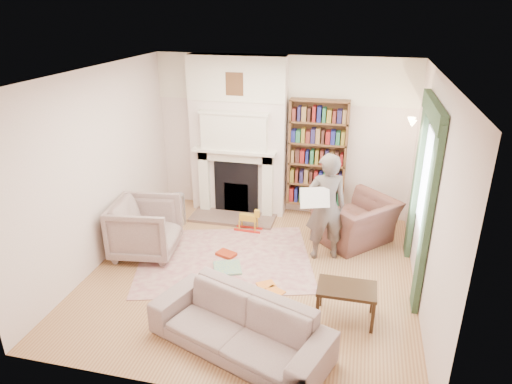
% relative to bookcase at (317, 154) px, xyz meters
% --- Properties ---
extents(floor, '(4.50, 4.50, 0.00)m').
position_rel_bookcase_xyz_m(floor, '(-0.65, -2.12, -1.18)').
color(floor, brown).
rests_on(floor, ground).
extents(ceiling, '(4.50, 4.50, 0.00)m').
position_rel_bookcase_xyz_m(ceiling, '(-0.65, -2.12, 1.62)').
color(ceiling, white).
rests_on(ceiling, wall_back).
extents(wall_back, '(4.50, 0.00, 4.50)m').
position_rel_bookcase_xyz_m(wall_back, '(-0.65, 0.13, 0.22)').
color(wall_back, silver).
rests_on(wall_back, floor).
extents(wall_front, '(4.50, 0.00, 4.50)m').
position_rel_bookcase_xyz_m(wall_front, '(-0.65, -4.37, 0.22)').
color(wall_front, silver).
rests_on(wall_front, floor).
extents(wall_left, '(0.00, 4.50, 4.50)m').
position_rel_bookcase_xyz_m(wall_left, '(-2.90, -2.12, 0.22)').
color(wall_left, silver).
rests_on(wall_left, floor).
extents(wall_right, '(0.00, 4.50, 4.50)m').
position_rel_bookcase_xyz_m(wall_right, '(1.60, -2.12, 0.22)').
color(wall_right, silver).
rests_on(wall_right, floor).
extents(fireplace, '(1.70, 0.58, 2.80)m').
position_rel_bookcase_xyz_m(fireplace, '(-1.40, -0.07, 0.21)').
color(fireplace, silver).
rests_on(fireplace, floor).
extents(bookcase, '(1.00, 0.24, 1.85)m').
position_rel_bookcase_xyz_m(bookcase, '(0.00, 0.00, 0.00)').
color(bookcase, brown).
rests_on(bookcase, floor).
extents(window, '(0.02, 0.90, 1.30)m').
position_rel_bookcase_xyz_m(window, '(1.58, -1.72, 0.27)').
color(window, silver).
rests_on(window, wall_right).
extents(curtain_left, '(0.07, 0.32, 2.40)m').
position_rel_bookcase_xyz_m(curtain_left, '(1.55, -2.42, 0.02)').
color(curtain_left, '#2B4029').
rests_on(curtain_left, floor).
extents(curtain_right, '(0.07, 0.32, 2.40)m').
position_rel_bookcase_xyz_m(curtain_right, '(1.55, -1.02, 0.02)').
color(curtain_right, '#2B4029').
rests_on(curtain_right, floor).
extents(pelmet, '(0.09, 1.70, 0.24)m').
position_rel_bookcase_xyz_m(pelmet, '(1.54, -1.72, 1.20)').
color(pelmet, '#2B4029').
rests_on(pelmet, wall_right).
extents(wall_sconce, '(0.20, 0.24, 0.24)m').
position_rel_bookcase_xyz_m(wall_sconce, '(1.38, -0.62, 0.72)').
color(wall_sconce, gold).
rests_on(wall_sconce, wall_right).
extents(rug, '(2.99, 2.59, 0.01)m').
position_rel_bookcase_xyz_m(rug, '(-1.14, -1.87, -1.17)').
color(rug, '#C7B596').
rests_on(rug, floor).
extents(armchair_reading, '(1.48, 1.49, 0.73)m').
position_rel_bookcase_xyz_m(armchair_reading, '(0.75, -0.84, -0.81)').
color(armchair_reading, '#4E2B29').
rests_on(armchair_reading, floor).
extents(armchair_left, '(1.06, 1.04, 0.86)m').
position_rel_bookcase_xyz_m(armchair_left, '(-2.35, -1.95, -0.74)').
color(armchair_left, '#AFA391').
rests_on(armchair_left, floor).
extents(sofa, '(2.20, 1.46, 0.60)m').
position_rel_bookcase_xyz_m(sofa, '(-0.41, -3.66, -0.88)').
color(sofa, '#A09584').
rests_on(sofa, floor).
extents(man_reading, '(0.70, 0.57, 1.65)m').
position_rel_bookcase_xyz_m(man_reading, '(0.30, -1.44, -0.35)').
color(man_reading, '#564B45').
rests_on(man_reading, floor).
extents(newspaper, '(0.44, 0.25, 0.29)m').
position_rel_bookcase_xyz_m(newspaper, '(0.15, -1.64, -0.13)').
color(newspaper, white).
rests_on(newspaper, man_reading).
extents(coffee_table, '(0.70, 0.45, 0.45)m').
position_rel_bookcase_xyz_m(coffee_table, '(0.70, -2.87, -0.95)').
color(coffee_table, black).
rests_on(coffee_table, floor).
extents(paraffin_heater, '(0.28, 0.28, 0.55)m').
position_rel_bookcase_xyz_m(paraffin_heater, '(-2.27, -0.89, -0.90)').
color(paraffin_heater, '#B8BAC0').
rests_on(paraffin_heater, floor).
extents(rocking_horse, '(0.47, 0.21, 0.40)m').
position_rel_bookcase_xyz_m(rocking_horse, '(-1.02, -0.87, -0.97)').
color(rocking_horse, gold).
rests_on(rocking_horse, rug).
extents(board_game, '(0.50, 0.50, 0.03)m').
position_rel_bookcase_xyz_m(board_game, '(-1.02, -2.13, -1.15)').
color(board_game, '#BBC646').
rests_on(board_game, rug).
extents(game_box_lid, '(0.34, 0.28, 0.05)m').
position_rel_bookcase_xyz_m(game_box_lid, '(-1.14, -1.77, -1.14)').
color(game_box_lid, '#9E2B12').
rests_on(game_box_lid, rug).
extents(comic_annuals, '(0.55, 0.53, 0.02)m').
position_rel_bookcase_xyz_m(comic_annuals, '(-0.37, -2.54, -1.16)').
color(comic_annuals, red).
rests_on(comic_annuals, rug).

